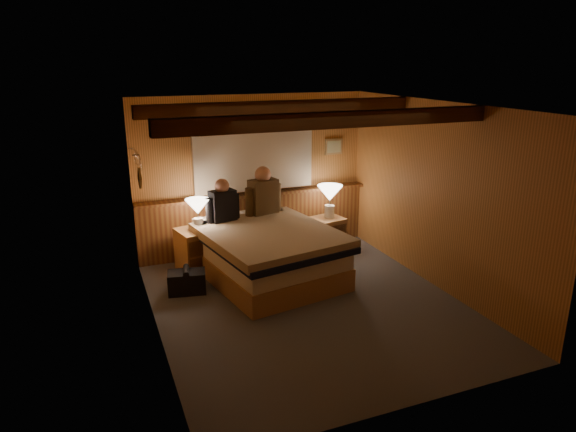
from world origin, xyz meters
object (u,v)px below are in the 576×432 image
duffel_bag (187,282)px  bed (267,253)px  nightstand_left (199,250)px  person_right (263,194)px  lamp_right (330,195)px  lamp_left (198,208)px  person_left (223,204)px  nightstand_right (327,234)px

duffel_bag → bed: bearing=14.4°
nightstand_left → person_right: person_right is taller
nightstand_left → lamp_right: lamp_right is taller
lamp_right → nightstand_left: bearing=-177.8°
bed → lamp_left: bearing=134.3°
nightstand_left → lamp_left: lamp_left is taller
person_left → lamp_left: bearing=170.2°
person_right → duffel_bag: size_ratio=1.41×
bed → nightstand_right: bed is taller
lamp_right → duffel_bag: 2.60m
lamp_right → lamp_left: bearing=-177.3°
nightstand_left → lamp_left: bearing=-86.5°
nightstand_left → duffel_bag: size_ratio=1.25×
lamp_left → lamp_right: bearing=2.7°
lamp_right → person_right: (-1.06, 0.06, 0.10)m
lamp_left → person_right: bearing=8.9°
bed → person_left: size_ratio=3.62×
nightstand_left → person_right: size_ratio=0.89×
nightstand_right → person_left: (-1.66, -0.05, 0.68)m
lamp_right → person_right: size_ratio=0.70×
person_left → duffel_bag: (-0.68, -0.66, -0.80)m
nightstand_left → lamp_right: (2.07, 0.08, 0.58)m
nightstand_right → nightstand_left: bearing=170.5°
nightstand_left → person_left: (0.36, 0.01, 0.64)m
nightstand_left → duffel_bag: 0.75m
bed → duffel_bag: bearing=173.3°
lamp_left → person_left: (0.36, 0.02, 0.02)m
nightstand_right → person_left: 1.80m
nightstand_right → lamp_left: size_ratio=1.26×
nightstand_left → nightstand_right: 2.03m
nightstand_left → person_right: 1.23m
lamp_right → bed: bearing=-152.1°
person_left → person_right: 0.67m
bed → nightstand_right: 1.38m
nightstand_right → person_right: (-1.01, 0.09, 0.72)m
person_right → nightstand_left: bearing=174.3°
bed → nightstand_left: (-0.80, 0.59, -0.06)m
lamp_right → nightstand_right: bearing=-152.2°
lamp_right → person_left: bearing=-177.5°
bed → nightstand_left: size_ratio=3.52×
bed → lamp_right: (1.27, 0.67, 0.52)m
nightstand_left → lamp_right: size_ratio=1.28×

